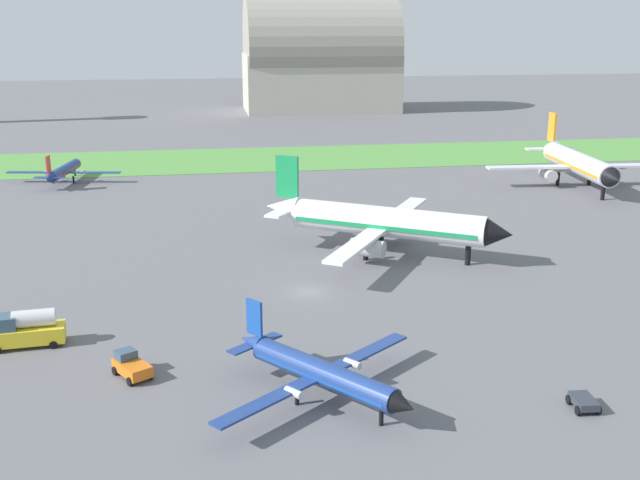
{
  "coord_description": "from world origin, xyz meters",
  "views": [
    {
      "loc": [
        -10.85,
        -74.77,
        27.51
      ],
      "look_at": [
        2.55,
        8.95,
        3.0
      ],
      "focal_mm": 43.17,
      "sensor_mm": 36.0,
      "label": 1
    }
  ],
  "objects_px": {
    "airplane_midfield_jet": "(382,222)",
    "pushback_tug_midfield": "(131,366)",
    "fuel_truck_by_runway": "(24,329)",
    "airplane_parked_jet_far": "(578,163)",
    "baggage_cart_near_gate": "(584,402)",
    "airplane_taxiing_turboprop": "(64,170)",
    "airplane_foreground_turboprop": "(319,371)"
  },
  "relations": [
    {
      "from": "airplane_midfield_jet",
      "to": "pushback_tug_midfield",
      "type": "height_order",
      "value": "airplane_midfield_jet"
    },
    {
      "from": "airplane_midfield_jet",
      "to": "fuel_truck_by_runway",
      "type": "bearing_deg",
      "value": -117.59
    },
    {
      "from": "airplane_parked_jet_far",
      "to": "baggage_cart_near_gate",
      "type": "height_order",
      "value": "airplane_parked_jet_far"
    },
    {
      "from": "pushback_tug_midfield",
      "to": "fuel_truck_by_runway",
      "type": "xyz_separation_m",
      "value": [
        -9.55,
        7.46,
        0.67
      ]
    },
    {
      "from": "pushback_tug_midfield",
      "to": "airplane_taxiing_turboprop",
      "type": "bearing_deg",
      "value": -19.36
    },
    {
      "from": "fuel_truck_by_runway",
      "to": "pushback_tug_midfield",
      "type": "bearing_deg",
      "value": 136.84
    },
    {
      "from": "pushback_tug_midfield",
      "to": "fuel_truck_by_runway",
      "type": "bearing_deg",
      "value": 20.36
    },
    {
      "from": "airplane_midfield_jet",
      "to": "airplane_parked_jet_far",
      "type": "bearing_deg",
      "value": 70.5
    },
    {
      "from": "airplane_parked_jet_far",
      "to": "airplane_taxiing_turboprop",
      "type": "distance_m",
      "value": 88.01
    },
    {
      "from": "airplane_midfield_jet",
      "to": "baggage_cart_near_gate",
      "type": "relative_size",
      "value": 11.2
    },
    {
      "from": "airplane_parked_jet_far",
      "to": "pushback_tug_midfield",
      "type": "distance_m",
      "value": 93.0
    },
    {
      "from": "airplane_parked_jet_far",
      "to": "airplane_foreground_turboprop",
      "type": "relative_size",
      "value": 1.87
    },
    {
      "from": "baggage_cart_near_gate",
      "to": "pushback_tug_midfield",
      "type": "relative_size",
      "value": 0.62
    },
    {
      "from": "airplane_parked_jet_far",
      "to": "airplane_foreground_turboprop",
      "type": "xyz_separation_m",
      "value": [
        -55.01,
        -68.09,
        -1.73
      ]
    },
    {
      "from": "airplane_taxiing_turboprop",
      "to": "fuel_truck_by_runway",
      "type": "bearing_deg",
      "value": -163.99
    },
    {
      "from": "pushback_tug_midfield",
      "to": "airplane_midfield_jet",
      "type": "bearing_deg",
      "value": -75.04
    },
    {
      "from": "airplane_parked_jet_far",
      "to": "airplane_foreground_turboprop",
      "type": "distance_m",
      "value": 87.55
    },
    {
      "from": "airplane_taxiing_turboprop",
      "to": "baggage_cart_near_gate",
      "type": "bearing_deg",
      "value": -140.79
    },
    {
      "from": "airplane_taxiing_turboprop",
      "to": "fuel_truck_by_runway",
      "type": "xyz_separation_m",
      "value": [
        7.59,
        -71.34,
        -0.58
      ]
    },
    {
      "from": "airplane_parked_jet_far",
      "to": "baggage_cart_near_gate",
      "type": "bearing_deg",
      "value": -22.5
    },
    {
      "from": "baggage_cart_near_gate",
      "to": "fuel_truck_by_runway",
      "type": "relative_size",
      "value": 0.37
    },
    {
      "from": "airplane_parked_jet_far",
      "to": "airplane_foreground_turboprop",
      "type": "bearing_deg",
      "value": -34.98
    },
    {
      "from": "airplane_taxiing_turboprop",
      "to": "fuel_truck_by_runway",
      "type": "relative_size",
      "value": 2.93
    },
    {
      "from": "airplane_foreground_turboprop",
      "to": "fuel_truck_by_runway",
      "type": "height_order",
      "value": "airplane_foreground_turboprop"
    },
    {
      "from": "baggage_cart_near_gate",
      "to": "fuel_truck_by_runway",
      "type": "height_order",
      "value": "fuel_truck_by_runway"
    },
    {
      "from": "airplane_foreground_turboprop",
      "to": "airplane_taxiing_turboprop",
      "type": "xyz_separation_m",
      "value": [
        -31.36,
        84.87,
        -0.06
      ]
    },
    {
      "from": "airplane_foreground_turboprop",
      "to": "airplane_midfield_jet",
      "type": "distance_m",
      "value": 37.52
    },
    {
      "from": "airplane_taxiing_turboprop",
      "to": "pushback_tug_midfield",
      "type": "xyz_separation_m",
      "value": [
        17.14,
        -78.8,
        -1.25
      ]
    },
    {
      "from": "airplane_midfield_jet",
      "to": "baggage_cart_near_gate",
      "type": "height_order",
      "value": "airplane_midfield_jet"
    },
    {
      "from": "airplane_foreground_turboprop",
      "to": "pushback_tug_midfield",
      "type": "height_order",
      "value": "airplane_foreground_turboprop"
    },
    {
      "from": "airplane_taxiing_turboprop",
      "to": "fuel_truck_by_runway",
      "type": "distance_m",
      "value": 71.75
    },
    {
      "from": "airplane_parked_jet_far",
      "to": "baggage_cart_near_gate",
      "type": "xyz_separation_m",
      "value": [
        -36.2,
        -72.75,
        -3.39
      ]
    }
  ]
}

